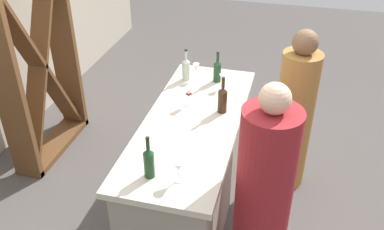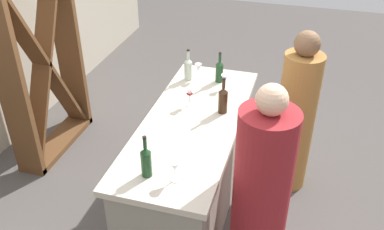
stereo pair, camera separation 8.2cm
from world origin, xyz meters
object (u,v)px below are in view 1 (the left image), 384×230
at_px(wine_glass_near_center, 178,167).
at_px(wine_bottle_second_left_amber_brown, 222,99).
at_px(person_center_guest, 263,197).
at_px(wine_glass_far_left, 196,69).
at_px(wine_glass_near_right, 189,93).
at_px(wine_bottle_leftmost_olive_green, 149,162).
at_px(wine_glass_near_left, 223,79).
at_px(wine_rack, 38,65).
at_px(person_left_guest, 294,117).
at_px(wine_bottle_second_right_olive_green, 217,70).
at_px(wine_bottle_center_clear_pale, 186,68).

bearing_deg(wine_glass_near_center, wine_bottle_second_left_amber_brown, -6.85).
bearing_deg(wine_bottle_second_left_amber_brown, person_center_guest, -148.99).
xyz_separation_m(wine_bottle_second_left_amber_brown, wine_glass_far_left, (0.50, 0.34, -0.01)).
bearing_deg(wine_glass_near_right, wine_bottle_leftmost_olive_green, 179.05).
distance_m(wine_glass_near_left, wine_glass_far_left, 0.29).
bearing_deg(wine_rack, wine_bottle_leftmost_olive_green, -127.63).
bearing_deg(wine_rack, wine_glass_near_center, -124.39).
bearing_deg(wine_bottle_leftmost_olive_green, wine_glass_near_center, -89.81).
xyz_separation_m(wine_glass_near_left, person_left_guest, (-0.00, -0.65, -0.30)).
distance_m(wine_bottle_second_right_olive_green, wine_glass_near_left, 0.14).
bearing_deg(wine_glass_near_left, wine_glass_near_right, 149.23).
relative_size(wine_rack, wine_glass_near_center, 12.68).
distance_m(wine_rack, wine_bottle_second_right_olive_green, 1.72).
height_order(wine_bottle_second_left_amber_brown, wine_glass_near_left, wine_bottle_second_left_amber_brown).
height_order(wine_rack, wine_bottle_center_clear_pale, wine_rack).
relative_size(wine_rack, wine_bottle_leftmost_olive_green, 6.26).
bearing_deg(wine_glass_near_left, wine_bottle_second_right_olive_green, 32.97).
xyz_separation_m(person_left_guest, person_center_guest, (-1.11, 0.15, 0.03)).
relative_size(wine_rack, wine_glass_near_left, 14.20).
relative_size(wine_bottle_second_left_amber_brown, wine_glass_far_left, 1.97).
bearing_deg(wine_bottle_leftmost_olive_green, wine_glass_near_right, -0.95).
relative_size(wine_bottle_center_clear_pale, wine_glass_near_right, 1.84).
bearing_deg(person_left_guest, wine_bottle_leftmost_olive_green, 52.04).
bearing_deg(wine_rack, wine_bottle_center_clear_pale, -82.72).
bearing_deg(wine_rack, wine_glass_near_left, -86.70).
height_order(wine_bottle_second_right_olive_green, wine_glass_near_right, wine_bottle_second_right_olive_green).
bearing_deg(person_center_guest, wine_glass_far_left, -69.56).
bearing_deg(wine_bottle_leftmost_olive_green, wine_bottle_second_left_amber_brown, -18.52).
bearing_deg(wine_rack, person_left_guest, -87.70).
bearing_deg(person_center_guest, wine_rack, -36.02).
relative_size(wine_bottle_center_clear_pale, person_center_guest, 0.18).
height_order(wine_bottle_second_right_olive_green, wine_glass_near_left, wine_bottle_second_right_olive_green).
xyz_separation_m(wine_bottle_second_right_olive_green, wine_glass_near_center, (-1.41, -0.04, 0.00)).
bearing_deg(wine_bottle_second_left_amber_brown, wine_glass_near_center, 173.15).
distance_m(wine_bottle_second_right_olive_green, person_center_guest, 1.40).
xyz_separation_m(wine_glass_near_center, person_center_guest, (0.18, -0.54, -0.29)).
bearing_deg(person_center_guest, wine_bottle_second_left_amber_brown, -71.10).
height_order(wine_glass_near_left, wine_glass_far_left, wine_glass_far_left).
distance_m(wine_bottle_center_clear_pale, person_left_guest, 1.07).
height_order(wine_rack, wine_bottle_second_left_amber_brown, wine_rack).
distance_m(wine_bottle_leftmost_olive_green, wine_glass_far_left, 1.40).
xyz_separation_m(wine_bottle_second_left_amber_brown, person_center_guest, (-0.73, -0.44, -0.29)).
relative_size(wine_rack, person_center_guest, 1.20).
bearing_deg(wine_glass_near_center, wine_glass_near_right, 10.85).
distance_m(wine_bottle_second_right_olive_green, wine_glass_near_right, 0.50).
bearing_deg(wine_bottle_center_clear_pale, wine_bottle_second_right_olive_green, -82.21).
relative_size(wine_rack, wine_glass_near_right, 12.02).
xyz_separation_m(wine_bottle_second_right_olive_green, person_center_guest, (-1.24, -0.58, -0.29)).
relative_size(wine_glass_near_left, person_left_guest, 0.09).
xyz_separation_m(wine_glass_near_center, wine_glass_far_left, (1.40, 0.24, -0.00)).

